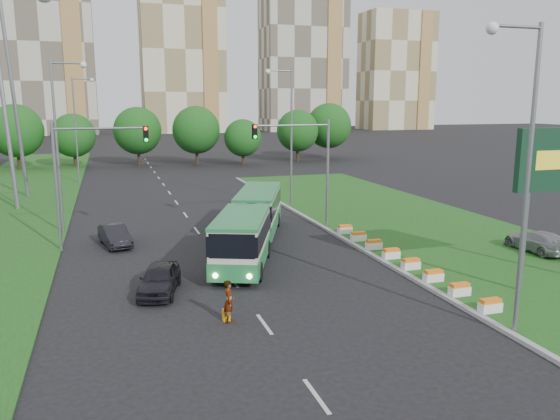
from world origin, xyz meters
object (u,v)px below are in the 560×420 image
object	(u,v)px
pedestrian	(229,301)
car_left_near	(160,279)
articulated_bus	(247,222)
car_left_far	(115,236)
traffic_mast_left	(83,165)
traffic_mast_median	(307,157)
car_median	(537,241)
shopping_trolley	(226,315)

from	to	relation	value
pedestrian	car_left_near	bearing A→B (deg)	40.67
pedestrian	articulated_bus	bearing A→B (deg)	-5.82
car_left_far	articulated_bus	bearing A→B (deg)	-32.77
articulated_bus	car_left_far	distance (m)	8.74
traffic_mast_left	pedestrian	size ratio (longest dim) A/B	4.36
traffic_mast_median	pedestrian	world-z (taller)	traffic_mast_median
car_left_far	pedestrian	world-z (taller)	pedestrian
articulated_bus	car_left_near	world-z (taller)	articulated_bus
car_left_near	traffic_mast_left	bearing A→B (deg)	125.03
traffic_mast_left	traffic_mast_median	bearing A→B (deg)	3.77
traffic_mast_left	car_left_near	bearing A→B (deg)	-69.94
traffic_mast_left	car_median	distance (m)	28.43
car_left_near	pedestrian	distance (m)	5.16
traffic_mast_median	car_left_far	world-z (taller)	traffic_mast_median
articulated_bus	pedestrian	world-z (taller)	articulated_bus
articulated_bus	pedestrian	bearing A→B (deg)	-86.50
articulated_bus	shopping_trolley	distance (m)	12.08
car_left_near	shopping_trolley	size ratio (longest dim) A/B	8.20
traffic_mast_median	shopping_trolley	distance (m)	18.43
articulated_bus	shopping_trolley	world-z (taller)	articulated_bus
car_left_near	shopping_trolley	distance (m)	5.00
traffic_mast_median	shopping_trolley	bearing A→B (deg)	-121.38
articulated_bus	car_median	bearing A→B (deg)	-0.71
traffic_mast_left	articulated_bus	bearing A→B (deg)	-15.74
car_median	pedestrian	bearing A→B (deg)	12.19
pedestrian	car_median	bearing A→B (deg)	-64.75
traffic_mast_left	articulated_bus	xyz separation A→B (m)	(9.76, -2.75, -3.69)
traffic_mast_median	car_left_near	world-z (taller)	traffic_mast_median
articulated_bus	car_median	world-z (taller)	articulated_bus
traffic_mast_left	shopping_trolley	bearing A→B (deg)	-67.21
car_left_far	shopping_trolley	size ratio (longest dim) A/B	7.90
traffic_mast_left	shopping_trolley	world-z (taller)	traffic_mast_left
traffic_mast_median	shopping_trolley	world-z (taller)	traffic_mast_median
car_left_far	pedestrian	distance (m)	15.25
traffic_mast_median	car_left_far	xyz separation A→B (m)	(-13.52, -0.67, -4.68)
car_left_near	car_median	xyz separation A→B (m)	(22.84, 0.22, 0.08)
car_left_near	shopping_trolley	bearing A→B (deg)	-46.54
pedestrian	shopping_trolley	distance (m)	0.69
articulated_bus	pedestrian	xyz separation A→B (m)	(-3.73, -11.53, -0.74)
car_left_near	car_left_far	size ratio (longest dim) A/B	1.04
car_median	shopping_trolley	world-z (taller)	car_median
articulated_bus	car_left_near	size ratio (longest dim) A/B	3.89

